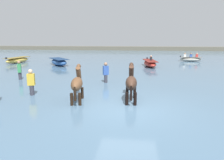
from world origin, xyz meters
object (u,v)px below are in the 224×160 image
at_px(boat_distant_east, 150,63).
at_px(boat_mid_outer, 17,60).
at_px(boat_far_inshore, 59,62).
at_px(person_onlooker_left, 106,75).
at_px(horse_lead_dark_bay, 131,84).
at_px(person_wading_mid, 20,72).
at_px(boat_distant_west, 191,59).
at_px(person_wading_close, 32,85).
at_px(horse_trailing_bay, 77,85).

distance_m(boat_distant_east, boat_mid_outer, 14.38).
height_order(boat_far_inshore, person_onlooker_left, person_onlooker_left).
height_order(horse_lead_dark_bay, boat_distant_east, horse_lead_dark_bay).
bearing_deg(person_wading_mid, boat_distant_west, 42.24).
distance_m(boat_far_inshore, person_wading_close, 10.80).
distance_m(horse_trailing_bay, person_wading_mid, 6.40).
xyz_separation_m(horse_lead_dark_bay, person_onlooker_left, (-1.61, 3.44, -0.29)).
distance_m(boat_distant_west, person_wading_mid, 18.57).
height_order(boat_distant_east, boat_far_inshore, boat_distant_east).
relative_size(boat_far_inshore, person_wading_mid, 1.89).
xyz_separation_m(horse_trailing_bay, boat_distant_west, (8.73, 16.44, -0.44)).
bearing_deg(boat_far_inshore, boat_distant_west, 21.07).
bearing_deg(person_wading_close, boat_distant_west, 54.87).
bearing_deg(person_wading_close, person_onlooker_left, 45.93).
height_order(boat_mid_outer, person_onlooker_left, person_onlooker_left).
bearing_deg(boat_distant_east, person_onlooker_left, -112.19).
bearing_deg(boat_distant_west, boat_far_inshore, -158.93).
xyz_separation_m(horse_lead_dark_bay, person_wading_mid, (-7.26, 3.64, -0.29)).
xyz_separation_m(boat_distant_east, person_wading_mid, (-8.72, -7.33, 0.16)).
height_order(horse_lead_dark_bay, person_wading_close, horse_lead_dark_bay).
bearing_deg(boat_distant_east, boat_mid_outer, 174.97).
bearing_deg(horse_trailing_bay, horse_lead_dark_bay, 7.97).
bearing_deg(horse_trailing_bay, boat_distant_east, 71.88).
height_order(horse_lead_dark_bay, boat_distant_west, horse_lead_dark_bay).
bearing_deg(person_onlooker_left, person_wading_mid, 177.91).
relative_size(boat_far_inshore, person_wading_close, 1.89).
bearing_deg(boat_distant_west, horse_trailing_bay, -117.96).
relative_size(boat_far_inshore, boat_mid_outer, 0.92).
distance_m(boat_mid_outer, person_wading_mid, 10.26).
bearing_deg(boat_mid_outer, person_wading_mid, -56.87).
bearing_deg(horse_lead_dark_bay, person_wading_mid, 153.35).
bearing_deg(person_wading_close, boat_mid_outer, 124.69).
height_order(boat_far_inshore, boat_mid_outer, boat_mid_outer).
bearing_deg(boat_distant_west, boat_mid_outer, -168.61).
relative_size(horse_trailing_bay, boat_distant_west, 0.77).
distance_m(boat_distant_east, boat_distant_west, 7.21).
height_order(boat_distant_west, boat_mid_outer, boat_distant_west).
height_order(horse_trailing_bay, boat_distant_east, horse_trailing_bay).
height_order(boat_far_inshore, boat_distant_west, boat_distant_west).
height_order(horse_lead_dark_bay, person_onlooker_left, horse_lead_dark_bay).
relative_size(horse_trailing_bay, boat_far_inshore, 0.61).
bearing_deg(person_wading_mid, boat_far_inshore, 91.92).
distance_m(person_wading_close, person_onlooker_left, 4.33).
distance_m(horse_trailing_bay, person_onlooker_left, 3.81).
xyz_separation_m(boat_distant_west, person_onlooker_left, (-8.11, -12.69, 0.18)).
relative_size(horse_lead_dark_bay, person_onlooker_left, 1.20).
bearing_deg(person_wading_mid, person_wading_close, -51.53).
distance_m(boat_distant_west, person_onlooker_left, 15.06).
distance_m(boat_distant_west, boat_mid_outer, 19.74).
bearing_deg(person_onlooker_left, boat_distant_east, 67.81).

